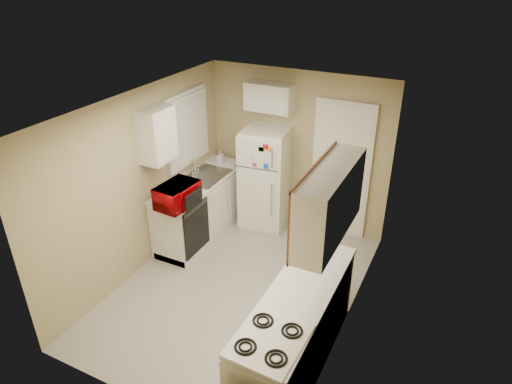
% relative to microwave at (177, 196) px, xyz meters
% --- Properties ---
extents(floor, '(3.80, 3.80, 0.00)m').
position_rel_microwave_xyz_m(floor, '(0.95, -0.13, -1.05)').
color(floor, beige).
rests_on(floor, ground).
extents(ceiling, '(3.80, 3.80, 0.00)m').
position_rel_microwave_xyz_m(ceiling, '(0.95, -0.13, 1.35)').
color(ceiling, white).
rests_on(ceiling, floor).
extents(wall_left, '(3.80, 3.80, 0.00)m').
position_rel_microwave_xyz_m(wall_left, '(-0.45, -0.13, 0.15)').
color(wall_left, tan).
rests_on(wall_left, floor).
extents(wall_right, '(3.80, 3.80, 0.00)m').
position_rel_microwave_xyz_m(wall_right, '(2.35, -0.13, 0.15)').
color(wall_right, tan).
rests_on(wall_right, floor).
extents(wall_back, '(2.80, 2.80, 0.00)m').
position_rel_microwave_xyz_m(wall_back, '(0.95, 1.77, 0.15)').
color(wall_back, tan).
rests_on(wall_back, floor).
extents(wall_front, '(2.80, 2.80, 0.00)m').
position_rel_microwave_xyz_m(wall_front, '(0.95, -2.03, 0.15)').
color(wall_front, tan).
rests_on(wall_front, floor).
extents(left_counter, '(0.60, 1.80, 0.90)m').
position_rel_microwave_xyz_m(left_counter, '(-0.15, 0.77, -0.60)').
color(left_counter, silver).
rests_on(left_counter, floor).
extents(dishwasher, '(0.03, 0.58, 0.72)m').
position_rel_microwave_xyz_m(dishwasher, '(0.14, 0.17, -0.56)').
color(dishwasher, black).
rests_on(dishwasher, floor).
extents(sink, '(0.54, 0.74, 0.16)m').
position_rel_microwave_xyz_m(sink, '(-0.15, 0.92, -0.19)').
color(sink, gray).
rests_on(sink, left_counter).
extents(microwave, '(0.58, 0.35, 0.37)m').
position_rel_microwave_xyz_m(microwave, '(0.00, 0.00, 0.00)').
color(microwave, '#A00206').
rests_on(microwave, left_counter).
extents(soap_bottle, '(0.09, 0.09, 0.19)m').
position_rel_microwave_xyz_m(soap_bottle, '(-0.20, 1.44, -0.05)').
color(soap_bottle, silver).
rests_on(soap_bottle, left_counter).
extents(window_blinds, '(0.10, 0.98, 1.08)m').
position_rel_microwave_xyz_m(window_blinds, '(-0.41, 0.92, 0.55)').
color(window_blinds, silver).
rests_on(window_blinds, wall_left).
extents(upper_cabinet_left, '(0.30, 0.45, 0.70)m').
position_rel_microwave_xyz_m(upper_cabinet_left, '(-0.30, 0.09, 0.75)').
color(upper_cabinet_left, silver).
rests_on(upper_cabinet_left, wall_left).
extents(refrigerator, '(0.72, 0.71, 1.57)m').
position_rel_microwave_xyz_m(refrigerator, '(0.57, 1.46, -0.26)').
color(refrigerator, white).
rests_on(refrigerator, floor).
extents(cabinet_over_fridge, '(0.70, 0.30, 0.40)m').
position_rel_microwave_xyz_m(cabinet_over_fridge, '(0.55, 1.62, 0.95)').
color(cabinet_over_fridge, silver).
rests_on(cabinet_over_fridge, wall_back).
extents(interior_door, '(0.86, 0.06, 2.08)m').
position_rel_microwave_xyz_m(interior_door, '(1.65, 1.73, -0.03)').
color(interior_door, white).
rests_on(interior_door, floor).
extents(right_counter, '(0.60, 2.00, 0.90)m').
position_rel_microwave_xyz_m(right_counter, '(2.05, -0.93, -0.60)').
color(right_counter, silver).
rests_on(right_counter, floor).
extents(stove, '(0.60, 0.72, 0.85)m').
position_rel_microwave_xyz_m(stove, '(2.04, -1.59, -0.62)').
color(stove, white).
rests_on(stove, floor).
extents(upper_cabinet_right, '(0.30, 1.20, 0.70)m').
position_rel_microwave_xyz_m(upper_cabinet_right, '(2.20, -0.63, 0.75)').
color(upper_cabinet_right, silver).
rests_on(upper_cabinet_right, wall_right).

